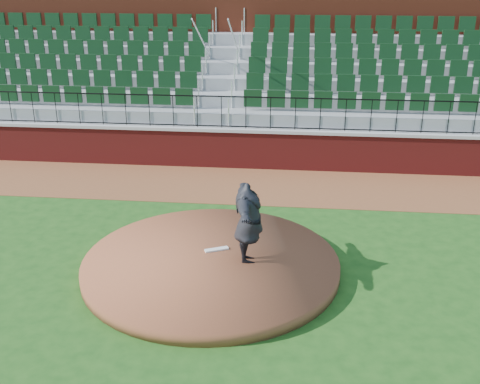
% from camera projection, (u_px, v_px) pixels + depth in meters
% --- Properties ---
extents(ground, '(90.00, 90.00, 0.00)m').
position_uv_depth(ground, '(233.00, 275.00, 12.13)').
color(ground, '#1C4915').
rests_on(ground, ground).
extents(warning_track, '(34.00, 3.20, 0.01)m').
position_uv_depth(warning_track, '(253.00, 185.00, 17.13)').
color(warning_track, brown).
rests_on(warning_track, ground).
extents(field_wall, '(34.00, 0.35, 1.20)m').
position_uv_depth(field_wall, '(258.00, 150.00, 18.39)').
color(field_wall, maroon).
rests_on(field_wall, ground).
extents(wall_cap, '(34.00, 0.45, 0.10)m').
position_uv_depth(wall_cap, '(258.00, 130.00, 18.15)').
color(wall_cap, '#B7B7B7').
rests_on(wall_cap, field_wall).
extents(wall_railing, '(34.00, 0.05, 1.00)m').
position_uv_depth(wall_railing, '(258.00, 113.00, 17.95)').
color(wall_railing, black).
rests_on(wall_railing, wall_cap).
extents(seating_stands, '(34.00, 5.10, 4.60)m').
position_uv_depth(seating_stands, '(264.00, 81.00, 20.29)').
color(seating_stands, gray).
rests_on(seating_stands, ground).
extents(concourse_wall, '(34.00, 0.50, 5.50)m').
position_uv_depth(concourse_wall, '(269.00, 56.00, 22.72)').
color(concourse_wall, maroon).
rests_on(concourse_wall, ground).
extents(pitchers_mound, '(5.47, 5.47, 0.25)m').
position_uv_depth(pitchers_mound, '(211.00, 264.00, 12.31)').
color(pitchers_mound, brown).
rests_on(pitchers_mound, ground).
extents(pitching_rubber, '(0.54, 0.34, 0.04)m').
position_uv_depth(pitching_rubber, '(217.00, 249.00, 12.65)').
color(pitching_rubber, white).
rests_on(pitching_rubber, pitchers_mound).
extents(pitcher, '(0.84, 2.22, 1.76)m').
position_uv_depth(pitcher, '(248.00, 223.00, 11.88)').
color(pitcher, black).
rests_on(pitcher, pitchers_mound).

